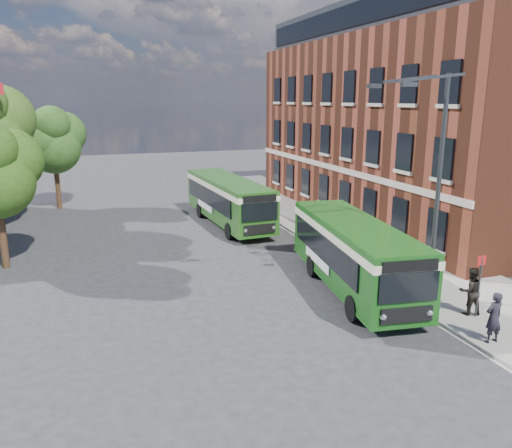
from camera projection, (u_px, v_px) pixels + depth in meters
name	position (u px, v px, depth m)	size (l,w,h in m)	color
ground	(294.00, 298.00, 20.80)	(120.00, 120.00, 0.00)	#2B2B2E
pavement	(347.00, 234.00, 30.35)	(6.00, 48.00, 0.15)	gray
kerb_line	(301.00, 240.00, 29.39)	(0.12, 48.00, 0.01)	beige
brick_office	(412.00, 115.00, 34.56)	(12.10, 26.00, 14.20)	brown
street_lamp	(431.00, 186.00, 19.35)	(2.96, 2.38, 9.00)	#333537
bus_stop_sign	(479.00, 282.00, 18.37)	(0.35, 0.08, 2.52)	#333537
bus_front	(354.00, 249.00, 21.28)	(3.86, 9.96, 3.02)	#164E15
bus_rear	(228.00, 197.00, 32.70)	(3.16, 11.05, 3.02)	#245519
pedestrian_a	(494.00, 317.00, 16.52)	(0.65, 0.43, 1.77)	black
pedestrian_b	(470.00, 291.00, 18.71)	(0.90, 0.70, 1.85)	black
tree_right	(54.00, 140.00, 36.55)	(4.52, 4.30, 7.63)	#372214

